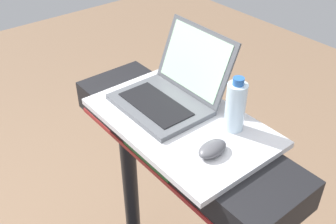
% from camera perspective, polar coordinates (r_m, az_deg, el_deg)
% --- Properties ---
extents(desk_board, '(0.61, 0.38, 0.02)m').
position_cam_1_polar(desk_board, '(1.28, 1.75, -1.39)').
color(desk_board, silver).
rests_on(desk_board, treadmill_base).
extents(laptop, '(0.31, 0.32, 0.23)m').
position_cam_1_polar(laptop, '(1.33, 0.43, 3.22)').
color(laptop, '#515459').
rests_on(laptop, desk_board).
extents(computer_mouse, '(0.07, 0.11, 0.03)m').
position_cam_1_polar(computer_mouse, '(1.14, 6.45, -5.31)').
color(computer_mouse, '#4C4C51').
rests_on(computer_mouse, desk_board).
extents(water_bottle, '(0.06, 0.06, 0.18)m').
position_cam_1_polar(water_bottle, '(1.20, 9.76, 0.86)').
color(water_bottle, silver).
rests_on(water_bottle, desk_board).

